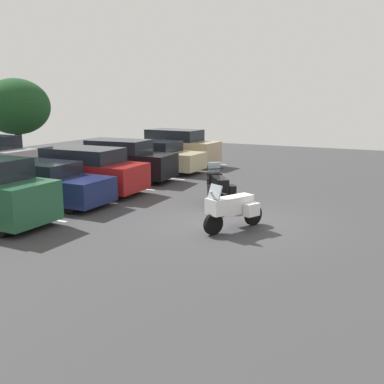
% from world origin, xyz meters
% --- Properties ---
extents(ground, '(44.00, 44.00, 0.10)m').
position_xyz_m(ground, '(0.00, 0.00, -0.05)').
color(ground, '#38383A').
extents(motorcycle_touring, '(1.98, 1.28, 1.39)m').
position_xyz_m(motorcycle_touring, '(-0.79, -0.25, 0.65)').
color(motorcycle_touring, black).
rests_on(motorcycle_touring, ground).
extents(motorcycle_second, '(1.94, 1.49, 1.43)m').
position_xyz_m(motorcycle_second, '(1.81, 1.25, 0.67)').
color(motorcycle_second, black).
rests_on(motorcycle_second, ground).
extents(parking_stripes, '(23.55, 4.64, 0.01)m').
position_xyz_m(parking_stripes, '(-0.90, 6.87, 0.00)').
color(parking_stripes, silver).
rests_on(parking_stripes, ground).
extents(car_navy, '(1.78, 4.67, 1.48)m').
position_xyz_m(car_navy, '(-0.66, 6.75, 0.72)').
color(car_navy, navy).
rests_on(car_navy, ground).
extents(car_red, '(1.98, 4.55, 1.76)m').
position_xyz_m(car_red, '(1.49, 6.72, 0.89)').
color(car_red, maroon).
rests_on(car_red, ground).
extents(car_black, '(2.10, 4.65, 1.83)m').
position_xyz_m(car_black, '(4.35, 6.99, 0.90)').
color(car_black, black).
rests_on(car_black, ground).
extents(car_champagne, '(2.01, 4.52, 1.55)m').
position_xyz_m(car_champagne, '(7.09, 6.72, 0.75)').
color(car_champagne, '#C1B289').
rests_on(car_champagne, ground).
extents(car_tan, '(2.06, 4.57, 1.97)m').
position_xyz_m(car_tan, '(9.51, 6.96, 0.98)').
color(car_tan, tan).
rests_on(car_tan, ground).
extents(tree_far_right, '(4.04, 4.04, 4.85)m').
position_xyz_m(tree_far_right, '(7.59, 17.05, 3.15)').
color(tree_far_right, '#4C3823').
rests_on(tree_far_right, ground).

